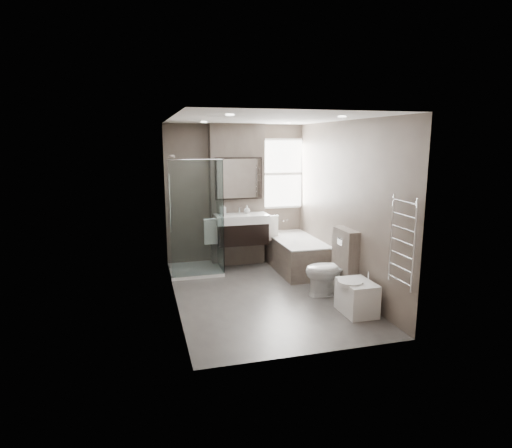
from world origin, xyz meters
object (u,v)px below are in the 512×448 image
object	(u,v)px
toilet	(330,270)
bidet	(356,297)
vanity	(242,229)
bathtub	(296,253)

from	to	relation	value
toilet	bidet	bearing A→B (deg)	9.63
vanity	bathtub	distance (m)	1.07
bathtub	bidet	world-z (taller)	bidet
vanity	bidet	distance (m)	2.68
bathtub	toilet	world-z (taller)	toilet
bathtub	toilet	bearing A→B (deg)	-88.09
toilet	bidet	world-z (taller)	toilet
bathtub	vanity	bearing A→B (deg)	160.63
vanity	bidet	world-z (taller)	vanity
vanity	toilet	distance (m)	1.97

